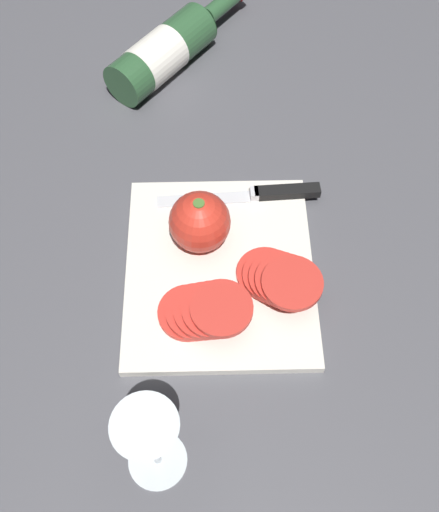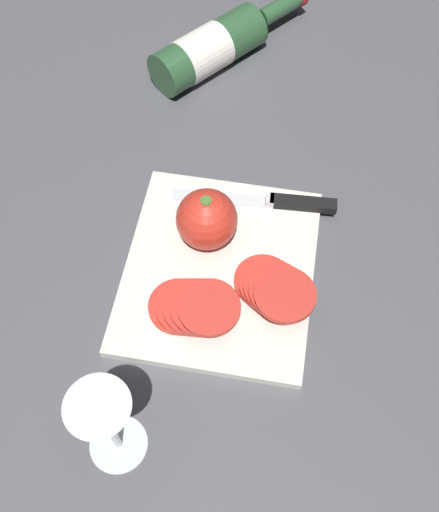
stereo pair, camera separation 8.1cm
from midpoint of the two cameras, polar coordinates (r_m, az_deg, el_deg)
The scene contains 8 objects.
ground_plane at distance 0.85m, azimuth 1.82°, elevation -0.85°, with size 3.00×3.00×0.00m, color #4C4C51.
cutting_board at distance 0.84m, azimuth 2.74°, elevation -1.54°, with size 0.30×0.26×0.01m.
wine_bottle at distance 1.10m, azimuth 1.66°, elevation 19.20°, with size 0.29×0.25×0.08m.
wine_glass at distance 0.66m, azimuth -7.34°, elevation -15.57°, with size 0.07×0.07×0.15m.
whole_tomato at distance 0.82m, azimuth 1.57°, elevation 3.30°, with size 0.09×0.09×0.09m.
knife at distance 0.90m, azimuth 8.89°, elevation 4.88°, with size 0.03×0.25×0.01m.
tomato_slice_stack_near at distance 0.78m, azimuth 0.46°, elevation -5.12°, with size 0.09×0.13×0.04m.
tomato_slice_stack_far at distance 0.80m, azimuth 8.09°, elevation -3.25°, with size 0.11×0.11×0.04m.
Camera 2 is at (0.43, 0.09, 0.74)m, focal length 42.00 mm.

